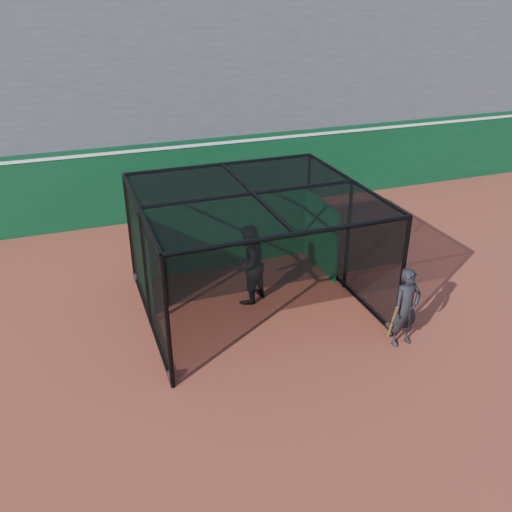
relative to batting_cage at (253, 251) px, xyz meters
name	(u,v)px	position (x,y,z in m)	size (l,w,h in m)	color
ground	(276,360)	(-0.29, -2.23, -1.41)	(120.00, 120.00, 0.00)	brown
outfield_wall	(179,177)	(-0.29, 6.27, -0.12)	(50.00, 0.50, 2.50)	#0A371B
grandstand	(150,61)	(-0.29, 10.04, 3.07)	(50.00, 7.85, 8.95)	#4C4C4F
batting_cage	(253,251)	(0.00, 0.00, 0.00)	(5.02, 4.71, 2.82)	black
batter	(248,265)	(-0.05, 0.19, -0.43)	(0.95, 0.74, 1.96)	black
on_deck_player	(406,308)	(2.46, -2.60, -0.53)	(0.68, 0.47, 1.77)	black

